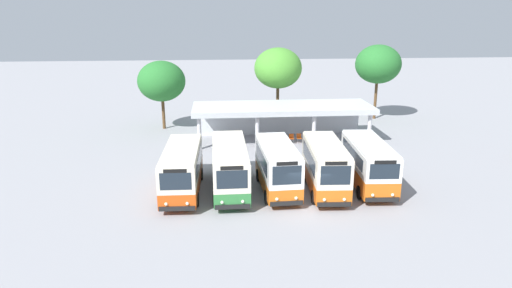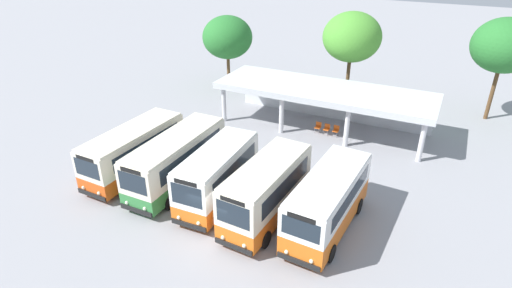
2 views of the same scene
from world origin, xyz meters
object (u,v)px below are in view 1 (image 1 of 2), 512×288
at_px(city_bus_fifth_blue, 368,162).
at_px(city_bus_nearest_orange, 182,168).
at_px(city_bus_fourth_amber, 325,165).
at_px(waiting_chair_end_by_column, 284,138).
at_px(waiting_chair_middle_seat, 299,137).
at_px(waiting_chair_second_from_end, 291,137).
at_px(city_bus_second_in_row, 230,165).
at_px(city_bus_middle_cream, 278,166).

bearing_deg(city_bus_fifth_blue, city_bus_nearest_orange, -179.81).
relative_size(city_bus_fourth_amber, waiting_chair_end_by_column, 7.98).
bearing_deg(city_bus_fourth_amber, waiting_chair_middle_seat, 88.12).
bearing_deg(city_bus_fifth_blue, waiting_chair_middle_seat, 104.17).
bearing_deg(waiting_chair_second_from_end, city_bus_second_in_row, -118.95).
relative_size(city_bus_nearest_orange, city_bus_middle_cream, 1.15).
relative_size(city_bus_nearest_orange, waiting_chair_second_from_end, 8.81).
bearing_deg(waiting_chair_middle_seat, waiting_chair_end_by_column, -179.88).
bearing_deg(waiting_chair_middle_seat, city_bus_fifth_blue, -75.83).
xyz_separation_m(waiting_chair_second_from_end, waiting_chair_middle_seat, (0.72, 0.04, 0.00)).
height_order(city_bus_nearest_orange, city_bus_middle_cream, city_bus_middle_cream).
xyz_separation_m(city_bus_fifth_blue, waiting_chair_end_by_column, (-4.25, 11.14, -1.26)).
bearing_deg(city_bus_second_in_row, waiting_chair_second_from_end, 61.05).
relative_size(waiting_chair_end_by_column, waiting_chair_middle_seat, 1.00).
xyz_separation_m(city_bus_fourth_amber, waiting_chair_end_by_column, (-1.05, 11.77, -1.34)).
bearing_deg(city_bus_middle_cream, city_bus_fourth_amber, -5.04).
bearing_deg(city_bus_fifth_blue, city_bus_second_in_row, 179.21).
xyz_separation_m(city_bus_second_in_row, waiting_chair_second_from_end, (6.07, 10.96, -1.26)).
xyz_separation_m(city_bus_nearest_orange, waiting_chair_second_from_end, (9.26, 11.14, -1.22)).
distance_m(city_bus_fifth_blue, waiting_chair_second_from_end, 11.71).
bearing_deg(city_bus_nearest_orange, city_bus_second_in_row, 3.13).
distance_m(waiting_chair_end_by_column, waiting_chair_middle_seat, 1.43).
bearing_deg(city_bus_fifth_blue, waiting_chair_second_from_end, 107.64).
bearing_deg(city_bus_middle_cream, city_bus_second_in_row, 171.42).
height_order(city_bus_nearest_orange, city_bus_second_in_row, city_bus_second_in_row).
relative_size(city_bus_second_in_row, waiting_chair_middle_seat, 9.24).
distance_m(city_bus_fourth_amber, city_bus_fifth_blue, 3.26).
height_order(city_bus_middle_cream, city_bus_fourth_amber, city_bus_fourth_amber).
distance_m(city_bus_second_in_row, city_bus_fifth_blue, 9.60).
height_order(city_bus_fifth_blue, waiting_chair_end_by_column, city_bus_fifth_blue).
height_order(city_bus_second_in_row, city_bus_middle_cream, city_bus_middle_cream).
height_order(city_bus_fourth_amber, waiting_chair_middle_seat, city_bus_fourth_amber).
bearing_deg(city_bus_middle_cream, city_bus_fifth_blue, 3.13).
distance_m(city_bus_fourth_amber, waiting_chair_middle_seat, 11.86).
bearing_deg(waiting_chair_middle_seat, waiting_chair_second_from_end, -176.47).
bearing_deg(waiting_chair_end_by_column, city_bus_fourth_amber, -84.92).
relative_size(city_bus_second_in_row, city_bus_fifth_blue, 1.09).
bearing_deg(waiting_chair_middle_seat, city_bus_second_in_row, -121.64).
distance_m(city_bus_nearest_orange, waiting_chair_second_from_end, 14.54).
xyz_separation_m(city_bus_fourth_amber, waiting_chair_middle_seat, (0.39, 11.77, -1.34)).
bearing_deg(city_bus_nearest_orange, waiting_chair_end_by_column, 52.60).
relative_size(city_bus_middle_cream, city_bus_fifth_blue, 0.91).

